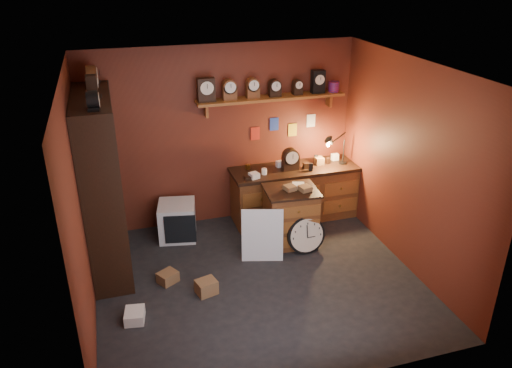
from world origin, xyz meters
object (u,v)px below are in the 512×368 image
object	(u,v)px
low_cabinet	(291,214)
big_round_clock	(306,235)
workbench	(295,190)
shelving_unit	(99,178)

from	to	relation	value
low_cabinet	big_round_clock	size ratio (longest dim) A/B	1.70
workbench	big_round_clock	bearing A→B (deg)	-101.97
shelving_unit	low_cabinet	bearing A→B (deg)	-4.35
shelving_unit	workbench	size ratio (longest dim) A/B	1.30
low_cabinet	shelving_unit	bearing A→B (deg)	-179.74
workbench	big_round_clock	distance (m)	1.04
shelving_unit	big_round_clock	bearing A→B (deg)	-10.89
shelving_unit	low_cabinet	distance (m)	2.65
shelving_unit	low_cabinet	size ratio (longest dim) A/B	2.79
workbench	low_cabinet	xyz separation A→B (m)	(-0.33, -0.69, -0.02)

